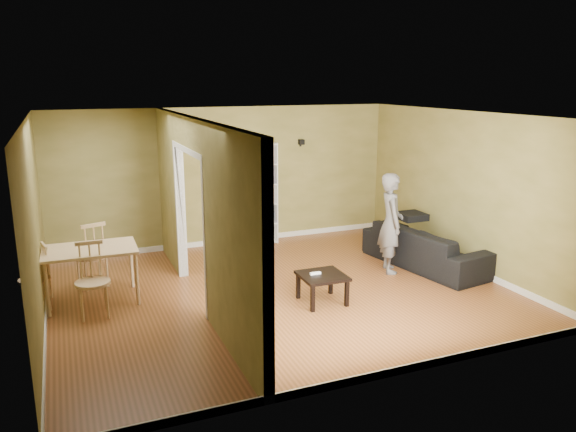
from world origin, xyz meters
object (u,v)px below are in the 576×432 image
(sofa, at_px, (426,241))
(bookshelf, at_px, (254,194))
(person, at_px, (391,214))
(chair_left, at_px, (34,278))
(dining_table, at_px, (90,254))
(chair_near, at_px, (92,281))
(chair_far, at_px, (91,254))
(coffee_table, at_px, (322,279))

(sofa, xyz_separation_m, bookshelf, (-2.22, 2.43, 0.53))
(person, xyz_separation_m, chair_left, (-5.35, 0.46, -0.50))
(sofa, xyz_separation_m, dining_table, (-5.31, 0.50, 0.27))
(person, xyz_separation_m, chair_near, (-4.63, -0.07, -0.46))
(bookshelf, bearing_deg, sofa, -47.61)
(dining_table, distance_m, chair_far, 0.66)
(sofa, relative_size, bookshelf, 1.19)
(chair_far, bearing_deg, person, 149.34)
(person, bearing_deg, dining_table, 102.40)
(coffee_table, relative_size, chair_near, 0.62)
(dining_table, xyz_separation_m, chair_far, (0.04, 0.63, -0.19))
(person, relative_size, chair_left, 2.10)
(person, xyz_separation_m, coffee_table, (-1.61, -0.79, -0.61))
(person, distance_m, bookshelf, 2.85)
(bookshelf, height_order, chair_far, bookshelf)
(bookshelf, xyz_separation_m, coffee_table, (-0.09, -3.21, -0.62))
(chair_left, relative_size, chair_near, 0.92)
(chair_left, distance_m, chair_far, 1.02)
(dining_table, bearing_deg, chair_near, -91.89)
(person, distance_m, chair_left, 5.40)
(sofa, relative_size, chair_far, 2.23)
(chair_left, bearing_deg, chair_far, 118.05)
(coffee_table, height_order, chair_far, chair_far)
(coffee_table, bearing_deg, person, 26.28)
(sofa, height_order, bookshelf, bookshelf)
(bookshelf, relative_size, chair_left, 2.11)
(coffee_table, height_order, chair_near, chair_near)
(coffee_table, distance_m, chair_near, 3.11)
(coffee_table, distance_m, chair_far, 3.53)
(chair_left, height_order, chair_far, chair_far)
(bookshelf, bearing_deg, coffee_table, -91.55)
(sofa, xyz_separation_m, chair_left, (-6.05, 0.48, 0.02))
(bookshelf, bearing_deg, chair_near, -141.37)
(bookshelf, distance_m, chair_far, 3.35)
(person, xyz_separation_m, bookshelf, (-1.52, 2.41, 0.01))
(bookshelf, xyz_separation_m, chair_left, (-3.83, -1.95, -0.51))
(person, bearing_deg, bookshelf, 50.55)
(chair_near, bearing_deg, sofa, 0.78)
(sofa, distance_m, coffee_table, 2.44)
(chair_far, bearing_deg, coffee_table, 130.29)
(sofa, bearing_deg, person, 79.55)
(dining_table, bearing_deg, person, -5.94)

